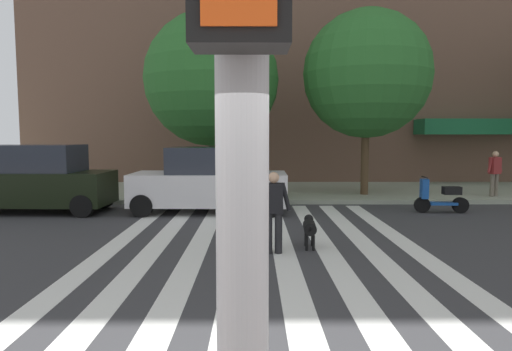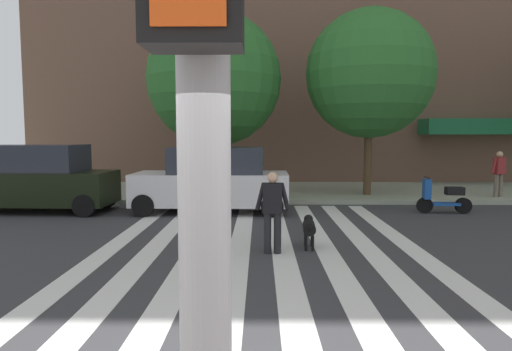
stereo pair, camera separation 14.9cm
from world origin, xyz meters
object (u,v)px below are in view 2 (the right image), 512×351
(street_tree_nearest, at_px, (214,79))
(pedestrian_bystander, at_px, (499,171))
(pedestrian_dog_walker, at_px, (273,208))
(parked_scooter, at_px, (444,198))
(street_tree_middle, at_px, (370,74))
(parked_car_near_curb, at_px, (35,180))
(parked_car_behind_first, at_px, (213,181))
(dog_on_leash, at_px, (309,227))

(street_tree_nearest, relative_size, pedestrian_bystander, 4.13)
(street_tree_nearest, relative_size, pedestrian_dog_walker, 4.13)
(parked_scooter, relative_size, street_tree_nearest, 0.24)
(street_tree_middle, xyz_separation_m, pedestrian_dog_walker, (-3.77, -7.88, -3.67))
(parked_car_near_curb, relative_size, pedestrian_bystander, 2.99)
(parked_car_near_curb, xyz_separation_m, parked_car_behind_first, (5.50, 0.00, -0.01))
(street_tree_middle, bearing_deg, dog_on_leash, -111.91)
(parked_car_behind_first, xyz_separation_m, street_tree_nearest, (-0.25, 3.14, 3.46))
(parked_car_near_curb, bearing_deg, parked_car_behind_first, 0.01)
(parked_scooter, relative_size, pedestrian_dog_walker, 1.00)
(parked_car_near_curb, xyz_separation_m, pedestrian_dog_walker, (7.20, -4.88, -0.06))
(parked_car_behind_first, height_order, pedestrian_bystander, parked_car_behind_first)
(parked_car_near_curb, height_order, pedestrian_dog_walker, parked_car_near_curb)
(parked_car_behind_first, height_order, street_tree_nearest, street_tree_nearest)
(parked_scooter, distance_m, dog_on_leash, 6.21)
(street_tree_nearest, bearing_deg, parked_car_behind_first, -85.47)
(parked_car_near_curb, distance_m, street_tree_middle, 11.92)
(parked_car_behind_first, bearing_deg, parked_scooter, -1.66)
(parked_scooter, bearing_deg, parked_car_near_curb, 179.07)
(parked_scooter, height_order, street_tree_middle, street_tree_middle)
(parked_car_near_curb, xyz_separation_m, pedestrian_bystander, (15.55, 2.43, 0.09))
(pedestrian_dog_walker, bearing_deg, pedestrian_bystander, 41.19)
(pedestrian_bystander, bearing_deg, dog_on_leash, -137.87)
(street_tree_middle, xyz_separation_m, dog_on_leash, (-2.99, -7.42, -4.15))
(parked_car_near_curb, height_order, parked_car_behind_first, parked_car_near_curb)
(dog_on_leash, distance_m, pedestrian_bystander, 10.23)
(parked_car_behind_first, relative_size, street_tree_middle, 0.70)
(parked_car_near_curb, height_order, pedestrian_bystander, parked_car_near_curb)
(dog_on_leash, xyz_separation_m, pedestrian_bystander, (7.57, 6.85, 0.63))
(pedestrian_bystander, bearing_deg, pedestrian_dog_walker, -138.81)
(street_tree_nearest, distance_m, street_tree_middle, 5.72)
(street_tree_middle, bearing_deg, parked_scooter, -63.96)
(parked_car_behind_first, height_order, pedestrian_dog_walker, parked_car_behind_first)
(pedestrian_dog_walker, distance_m, dog_on_leash, 1.03)
(dog_on_leash, bearing_deg, pedestrian_dog_walker, -149.56)
(street_tree_middle, relative_size, pedestrian_bystander, 4.15)
(pedestrian_dog_walker, bearing_deg, parked_car_behind_first, 109.22)
(pedestrian_bystander, bearing_deg, street_tree_nearest, 176.03)
(street_tree_middle, bearing_deg, pedestrian_dog_walker, -115.53)
(parked_car_near_curb, height_order, street_tree_nearest, street_tree_nearest)
(street_tree_middle, distance_m, pedestrian_dog_walker, 9.47)
(parked_car_behind_first, bearing_deg, street_tree_nearest, 94.53)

